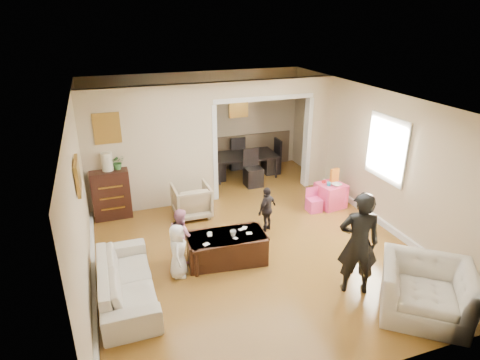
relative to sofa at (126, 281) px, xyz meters
name	(u,v)px	position (x,y,z in m)	size (l,w,h in m)	color
floor	(243,235)	(2.25, 1.15, -0.29)	(7.00, 7.00, 0.00)	#9E6C28
partition_left	(152,149)	(0.87, 2.95, 1.01)	(2.75, 0.18, 2.60)	#C7B791
partition_right	(316,132)	(4.72, 2.95, 1.01)	(0.55, 0.18, 2.60)	#C7B791
partition_header	(264,88)	(3.35, 2.95, 2.14)	(2.22, 0.18, 0.35)	#C7B791
window_pane	(387,149)	(4.98, 0.75, 1.26)	(0.03, 0.95, 1.10)	white
framed_art_partition	(107,128)	(0.05, 2.85, 1.56)	(0.45, 0.03, 0.55)	brown
framed_art_sofa_wall	(78,176)	(-0.46, 0.55, 1.51)	(0.03, 0.55, 0.40)	brown
framed_art_alcove	(238,106)	(3.35, 4.59, 1.41)	(0.45, 0.03, 0.55)	brown
sofa	(126,281)	(0.00, 0.00, 0.00)	(1.96, 0.77, 0.57)	beige
armchair_back	(192,201)	(1.51, 2.25, 0.06)	(0.73, 0.75, 0.68)	tan
armchair_front	(425,291)	(3.87, -1.74, 0.10)	(1.18, 1.03, 0.77)	beige
dresser	(111,194)	(-0.03, 2.76, 0.23)	(0.74, 0.42, 1.02)	black
table_lamp	(107,162)	(-0.03, 2.76, 0.92)	(0.22, 0.22, 0.36)	beige
potted_plant	(118,162)	(0.17, 2.76, 0.88)	(0.26, 0.23, 0.29)	#34682E
coffee_table	(227,248)	(1.68, 0.43, -0.04)	(1.30, 0.65, 0.49)	#331B10
coffee_cup	(233,233)	(1.78, 0.38, 0.25)	(0.10, 0.10, 0.10)	silver
play_table	(330,195)	(4.45, 1.70, -0.03)	(0.54, 0.54, 0.52)	#FE4377
cereal_box	(334,175)	(4.57, 1.80, 0.38)	(0.20, 0.07, 0.30)	yellow
cyan_cup	(329,184)	(4.35, 1.65, 0.27)	(0.08, 0.08, 0.08)	teal
toy_block	(324,182)	(4.33, 1.82, 0.26)	(0.08, 0.06, 0.05)	red
play_bowl	(337,185)	(4.50, 1.58, 0.26)	(0.21, 0.21, 0.05)	white
dining_table	(244,166)	(3.28, 3.95, 0.00)	(1.65, 0.92, 0.58)	black
adult_person	(358,243)	(3.26, -0.97, 0.53)	(0.60, 0.39, 1.63)	black
child_kneel_a	(178,251)	(0.83, 0.28, 0.17)	(0.44, 0.29, 0.90)	white
child_kneel_b	(181,235)	(0.98, 0.73, 0.19)	(0.46, 0.36, 0.94)	pink
child_toddler	(267,209)	(2.73, 1.18, 0.16)	(0.53, 0.22, 0.90)	black
craft_papers	(228,234)	(1.72, 0.45, 0.20)	(0.89, 0.43, 0.00)	white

